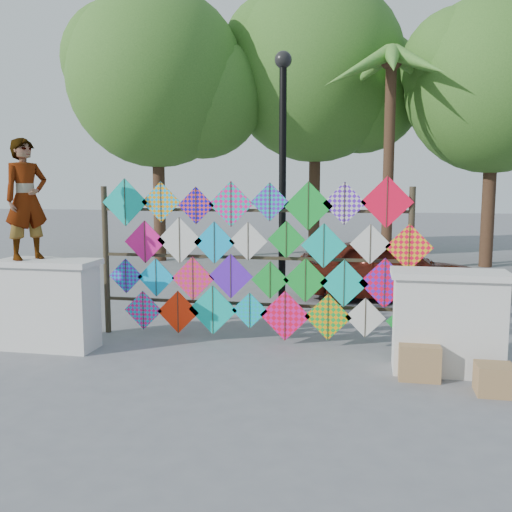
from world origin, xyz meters
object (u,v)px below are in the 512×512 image
vendor_woman (26,199)px  sedan (390,269)px  lamppost (283,162)px  kite_rack (256,260)px

vendor_woman → sedan: (5.15, 4.48, -1.50)m
sedan → vendor_woman: bearing=129.6°
vendor_woman → sedan: size_ratio=0.46×
sedan → lamppost: size_ratio=0.82×
sedan → lamppost: 3.60m
vendor_woman → lamppost: 3.99m
kite_rack → vendor_woman: size_ratio=2.93×
sedan → lamppost: (-1.87, -2.28, 2.07)m
vendor_woman → sedan: vendor_woman is taller
sedan → lamppost: bearing=139.2°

